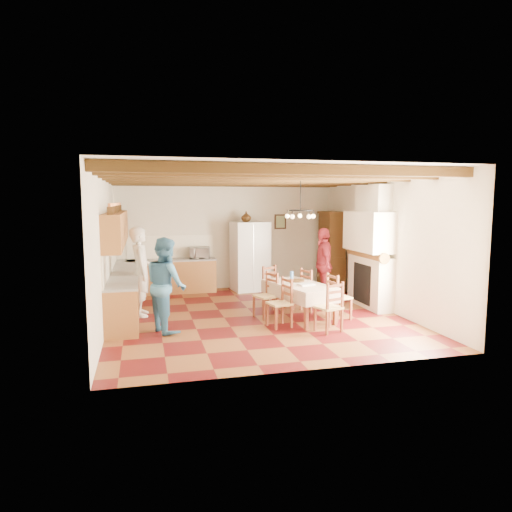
% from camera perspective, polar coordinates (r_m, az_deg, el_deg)
% --- Properties ---
extents(floor, '(6.00, 6.50, 0.02)m').
position_cam_1_polar(floor, '(9.84, -0.14, -7.53)').
color(floor, '#4D0D0E').
rests_on(floor, ground).
extents(ceiling, '(6.00, 6.50, 0.02)m').
position_cam_1_polar(ceiling, '(9.54, -0.15, 10.32)').
color(ceiling, white).
rests_on(ceiling, ground).
extents(wall_back, '(6.00, 0.02, 3.00)m').
position_cam_1_polar(wall_back, '(12.75, -3.67, 2.66)').
color(wall_back, beige).
rests_on(wall_back, ground).
extents(wall_front, '(6.00, 0.02, 3.00)m').
position_cam_1_polar(wall_front, '(6.48, 6.81, -1.51)').
color(wall_front, beige).
rests_on(wall_front, ground).
extents(wall_left, '(0.02, 6.50, 3.00)m').
position_cam_1_polar(wall_left, '(9.32, -18.41, 0.75)').
color(wall_left, beige).
rests_on(wall_left, ground).
extents(wall_right, '(0.02, 6.50, 3.00)m').
position_cam_1_polar(wall_right, '(10.70, 15.71, 1.60)').
color(wall_right, beige).
rests_on(wall_right, ground).
extents(ceiling_beams, '(6.00, 6.30, 0.16)m').
position_cam_1_polar(ceiling_beams, '(9.54, -0.15, 9.72)').
color(ceiling_beams, '#3A2411').
rests_on(ceiling_beams, ground).
extents(lower_cabinets_left, '(0.60, 4.30, 0.86)m').
position_cam_1_polar(lower_cabinets_left, '(10.50, -16.08, -4.42)').
color(lower_cabinets_left, brown).
rests_on(lower_cabinets_left, ground).
extents(lower_cabinets_back, '(2.30, 0.60, 0.86)m').
position_cam_1_polar(lower_cabinets_back, '(12.38, -10.45, -2.56)').
color(lower_cabinets_back, brown).
rests_on(lower_cabinets_back, ground).
extents(countertop_left, '(0.62, 4.30, 0.04)m').
position_cam_1_polar(countertop_left, '(10.42, -16.16, -1.99)').
color(countertop_left, slate).
rests_on(countertop_left, lower_cabinets_left).
extents(countertop_back, '(2.34, 0.62, 0.04)m').
position_cam_1_polar(countertop_back, '(12.32, -10.50, -0.49)').
color(countertop_back, slate).
rests_on(countertop_back, lower_cabinets_back).
extents(backsplash_left, '(0.03, 4.30, 0.60)m').
position_cam_1_polar(backsplash_left, '(10.39, -17.79, -0.29)').
color(backsplash_left, white).
rests_on(backsplash_left, ground).
extents(backsplash_back, '(2.30, 0.03, 0.60)m').
position_cam_1_polar(backsplash_back, '(12.56, -10.61, 1.12)').
color(backsplash_back, white).
rests_on(backsplash_back, ground).
extents(upper_cabinets, '(0.35, 4.20, 0.70)m').
position_cam_1_polar(upper_cabinets, '(10.33, -17.03, 3.32)').
color(upper_cabinets, brown).
rests_on(upper_cabinets, ground).
extents(fireplace, '(0.56, 1.60, 2.80)m').
position_cam_1_polar(fireplace, '(10.74, 13.82, 1.14)').
color(fireplace, beige).
rests_on(fireplace, ground).
extents(wall_picture, '(0.34, 0.03, 0.42)m').
position_cam_1_polar(wall_picture, '(13.07, 3.06, 4.31)').
color(wall_picture, black).
rests_on(wall_picture, ground).
extents(refrigerator, '(1.02, 0.87, 1.88)m').
position_cam_1_polar(refrigerator, '(12.45, -0.76, -0.03)').
color(refrigerator, silver).
rests_on(refrigerator, floor).
extents(hutch, '(0.63, 1.23, 2.15)m').
position_cam_1_polar(hutch, '(12.71, 9.40, 0.65)').
color(hutch, '#39240E').
rests_on(hutch, floor).
extents(dining_table, '(1.26, 1.85, 0.74)m').
position_cam_1_polar(dining_table, '(9.51, 5.46, -3.95)').
color(dining_table, beige).
rests_on(dining_table, floor).
extents(chandelier, '(0.47, 0.47, 0.03)m').
position_cam_1_polar(chandelier, '(9.35, 5.57, 5.70)').
color(chandelier, black).
rests_on(chandelier, ground).
extents(chair_left_near, '(0.48, 0.49, 0.96)m').
position_cam_1_polar(chair_left_near, '(8.91, 2.93, -5.83)').
color(chair_left_near, '#622B16').
rests_on(chair_left_near, floor).
extents(chair_left_far, '(0.53, 0.54, 0.96)m').
position_cam_1_polar(chair_left_far, '(9.57, 1.19, -4.93)').
color(chair_left_far, '#622B16').
rests_on(chair_left_far, floor).
extents(chair_right_near, '(0.47, 0.49, 0.96)m').
position_cam_1_polar(chair_right_near, '(9.62, 10.35, -4.97)').
color(chair_right_near, '#622B16').
rests_on(chair_right_near, floor).
extents(chair_right_far, '(0.51, 0.52, 0.96)m').
position_cam_1_polar(chair_right_far, '(10.26, 7.03, -4.17)').
color(chair_right_far, '#622B16').
rests_on(chair_right_far, floor).
extents(chair_end_near, '(0.52, 0.51, 0.96)m').
position_cam_1_polar(chair_end_near, '(8.69, 9.07, -6.24)').
color(chair_end_near, '#622B16').
rests_on(chair_end_near, floor).
extents(chair_end_far, '(0.55, 0.54, 0.96)m').
position_cam_1_polar(chair_end_far, '(10.47, 2.27, -3.90)').
color(chair_end_far, '#622B16').
rests_on(chair_end_far, floor).
extents(person_man, '(0.48, 0.71, 1.91)m').
position_cam_1_polar(person_man, '(9.97, -14.19, -1.89)').
color(person_man, beige).
rests_on(person_man, floor).
extents(person_woman_blue, '(0.93, 1.04, 1.78)m').
position_cam_1_polar(person_woman_blue, '(8.69, -11.18, -3.52)').
color(person_woman_blue, teal).
rests_on(person_woman_blue, floor).
extents(person_woman_red, '(0.63, 1.12, 1.80)m').
position_cam_1_polar(person_woman_red, '(11.22, 8.42, -1.07)').
color(person_woman_red, '#AC2A38').
rests_on(person_woman_red, floor).
extents(microwave, '(0.58, 0.42, 0.30)m').
position_cam_1_polar(microwave, '(12.36, -7.06, 0.40)').
color(microwave, silver).
rests_on(microwave, countertop_back).
extents(fridge_vase, '(0.34, 0.34, 0.28)m').
position_cam_1_polar(fridge_vase, '(12.34, -1.24, 4.94)').
color(fridge_vase, '#39240E').
rests_on(fridge_vase, refrigerator).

